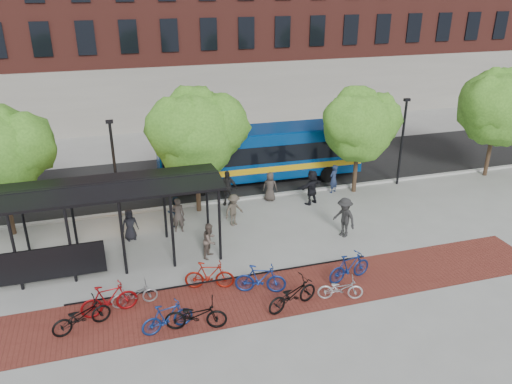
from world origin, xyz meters
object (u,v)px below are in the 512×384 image
object	(u,v)px
bike_3	(167,317)
pedestrian_0	(130,225)
tree_d	(499,104)
bike_0	(81,316)
tree_c	(360,122)
lamp_post_left	(115,167)
pedestrian_6	(270,187)
bike_8	(292,294)
pedestrian_8	(210,240)
bike_2	(134,295)
bike_4	(196,315)
pedestrian_1	(178,215)
pedestrian_9	(344,217)
pedestrian_7	(334,179)
bike_11	(350,267)
bike_5	(209,275)
bike_10	(340,288)
lamp_post_right	(402,140)
bus_shelter	(89,198)
pedestrian_4	(227,188)
pedestrian_5	(312,187)
tree_b	(197,128)
pedestrian_3	(234,210)
pedestrian_2	(175,212)
bus	(260,151)
bike_7	(260,279)

from	to	relation	value
bike_3	pedestrian_0	distance (m)	7.15
tree_d	bike_0	world-z (taller)	tree_d
tree_c	lamp_post_left	bearing A→B (deg)	178.90
pedestrian_6	tree_c	bearing A→B (deg)	-153.30
tree_d	lamp_post_left	xyz separation A→B (m)	(-22.10, 0.25, -1.72)
bike_8	pedestrian_8	bearing A→B (deg)	7.65
bike_2	tree_c	bearing A→B (deg)	-64.02
bike_0	bike_4	bearing A→B (deg)	-125.55
pedestrian_1	pedestrian_9	distance (m)	7.89
bike_2	bike_4	distance (m)	2.81
pedestrian_7	lamp_post_left	bearing A→B (deg)	-30.40
pedestrian_9	bike_11	bearing A→B (deg)	-43.69
pedestrian_1	pedestrian_7	distance (m)	9.42
tree_d	tree_c	bearing A→B (deg)	-180.00
bike_2	bike_5	xyz separation A→B (m)	(2.91, 0.28, 0.14)
bike_10	pedestrian_7	size ratio (longest dim) A/B	1.05
bike_0	lamp_post_right	bearing A→B (deg)	-83.25
tree_d	pedestrian_0	size ratio (longest dim) A/B	4.29
bus_shelter	lamp_post_right	size ratio (longest dim) A/B	2.07
bike_3	pedestrian_4	size ratio (longest dim) A/B	0.96
pedestrian_5	bike_10	bearing A→B (deg)	50.67
bike_2	bike_5	world-z (taller)	bike_5
pedestrian_0	tree_b	bearing A→B (deg)	17.91
lamp_post_left	bike_0	distance (m)	9.09
pedestrian_5	bike_4	bearing A→B (deg)	23.47
tree_d	pedestrian_1	size ratio (longest dim) A/B	3.75
pedestrian_8	bus_shelter	bearing A→B (deg)	115.70
tree_c	bike_0	distance (m)	17.34
bike_4	pedestrian_3	size ratio (longest dim) A/B	1.32
tree_b	pedestrian_8	world-z (taller)	tree_b
lamp_post_right	bike_10	size ratio (longest dim) A/B	2.95
pedestrian_4	pedestrian_2	bearing A→B (deg)	-122.61
pedestrian_2	pedestrian_1	bearing A→B (deg)	80.79
bike_3	pedestrian_6	distance (m)	11.68
pedestrian_6	pedestrian_8	xyz separation A→B (m)	(-4.38, -4.99, -0.01)
bike_0	pedestrian_3	size ratio (longest dim) A/B	1.25
tree_d	bus	size ratio (longest dim) A/B	0.54
pedestrian_0	pedestrian_9	size ratio (longest dim) A/B	0.78
pedestrian_8	bike_7	bearing A→B (deg)	-119.87
pedestrian_8	bike_0	bearing A→B (deg)	161.77
bus	pedestrian_2	distance (m)	7.42
bike_2	pedestrian_0	xyz separation A→B (m)	(0.19, 5.27, 0.31)
tree_d	pedestrian_1	distance (m)	19.90
bike_2	pedestrian_3	size ratio (longest dim) A/B	1.05
tree_d	pedestrian_7	distance (m)	10.93
bike_10	pedestrian_0	world-z (taller)	pedestrian_0
lamp_post_right	bike_0	xyz separation A→B (m)	(-17.67, -8.66, -2.21)
pedestrian_8	pedestrian_7	bearing A→B (deg)	-20.60
lamp_post_left	pedestrian_9	size ratio (longest dim) A/B	2.63
lamp_post_left	lamp_post_right	bearing A→B (deg)	0.00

